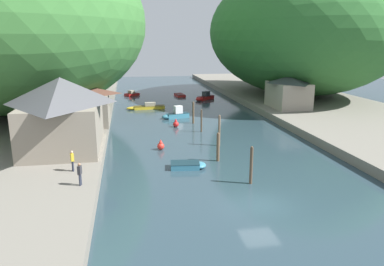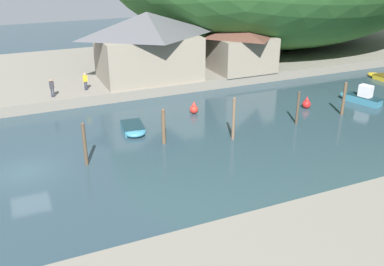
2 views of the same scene
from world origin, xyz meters
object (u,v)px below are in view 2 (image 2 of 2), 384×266
at_px(boat_yellow_tender, 134,129).
at_px(channel_buoy_far, 307,104).
at_px(waterfront_building, 148,45).
at_px(channel_buoy_near, 194,109).
at_px(person_on_quay, 85,80).
at_px(boathouse_shed, 239,47).
at_px(boat_far_upstream, 360,97).
at_px(person_by_boathouse, 52,87).

relative_size(boat_yellow_tender, channel_buoy_far, 2.90).
bearing_deg(channel_buoy_far, waterfront_building, -137.88).
height_order(channel_buoy_near, person_on_quay, person_on_quay).
height_order(channel_buoy_far, person_on_quay, person_on_quay).
relative_size(boathouse_shed, boat_far_upstream, 1.71).
relative_size(boat_yellow_tender, person_on_quay, 1.96).
distance_m(boat_yellow_tender, channel_buoy_far, 16.21).
height_order(boathouse_shed, person_on_quay, boathouse_shed).
bearing_deg(boat_yellow_tender, waterfront_building, -108.06).
distance_m(channel_buoy_far, person_by_boathouse, 23.37).
xyz_separation_m(channel_buoy_far, person_by_boathouse, (-9.72, -21.20, 1.49)).
xyz_separation_m(boat_yellow_tender, channel_buoy_near, (-1.97, 6.16, 0.17)).
bearing_deg(boathouse_shed, person_on_quay, -86.21).
xyz_separation_m(channel_buoy_near, person_by_boathouse, (-6.80, -11.18, 1.50)).
xyz_separation_m(boat_far_upstream, person_on_quay, (-11.31, -23.71, 1.40)).
relative_size(boathouse_shed, boat_yellow_tender, 2.21).
height_order(boat_far_upstream, channel_buoy_far, boat_far_upstream).
relative_size(waterfront_building, boat_yellow_tender, 3.24).
distance_m(boat_yellow_tender, boat_far_upstream, 21.96).
height_order(channel_buoy_near, channel_buoy_far, channel_buoy_far).
xyz_separation_m(boathouse_shed, person_on_quay, (1.15, -17.41, -1.54)).
height_order(channel_buoy_far, person_by_boathouse, person_by_boathouse).
distance_m(channel_buoy_near, person_by_boathouse, 13.17).
xyz_separation_m(boathouse_shed, boat_yellow_tender, (10.85, -15.60, -3.21)).
bearing_deg(boat_far_upstream, channel_buoy_near, 150.33).
bearing_deg(person_by_boathouse, waterfront_building, 28.70).
xyz_separation_m(waterfront_building, boat_far_upstream, (12.91, 16.78, -3.95)).
bearing_deg(boathouse_shed, person_by_boathouse, -84.25).
distance_m(person_on_quay, person_by_boathouse, 3.34).
bearing_deg(boat_far_upstream, boathouse_shed, 99.97).
bearing_deg(person_on_quay, boathouse_shed, -14.95).
relative_size(waterfront_building, channel_buoy_far, 9.38).
height_order(boat_far_upstream, person_on_quay, person_on_quay).
height_order(boathouse_shed, boat_far_upstream, boathouse_shed).
height_order(boathouse_shed, channel_buoy_far, boathouse_shed).
relative_size(channel_buoy_near, person_by_boathouse, 0.66).
bearing_deg(person_by_boathouse, channel_buoy_near, -16.59).
height_order(waterfront_building, channel_buoy_near, waterfront_building).
bearing_deg(channel_buoy_near, boat_far_upstream, 77.16).
bearing_deg(boat_far_upstream, boat_yellow_tender, 158.96).
distance_m(waterfront_building, person_on_quay, 7.55).
relative_size(channel_buoy_near, channel_buoy_far, 0.98).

